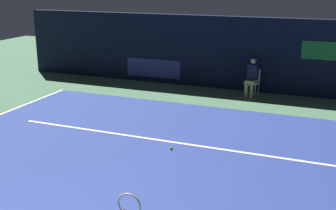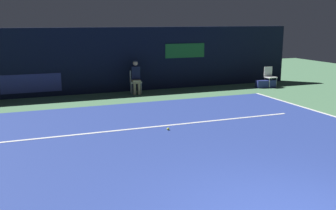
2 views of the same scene
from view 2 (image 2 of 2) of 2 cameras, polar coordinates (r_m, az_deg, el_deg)
ground_plane at (r=9.37m, az=1.80°, el=-5.88°), size 33.39×33.39×0.00m
court_surface at (r=9.37m, az=1.80°, el=-5.84°), size 11.04×10.09×0.01m
line_service at (r=10.94m, az=-1.83°, el=-3.13°), size 8.61×0.10×0.01m
back_wall at (r=16.23m, az=-8.78°, el=6.37°), size 16.79×0.33×2.60m
line_judge_on_chair at (r=15.84m, az=-4.64°, el=4.10°), size 0.49×0.57×1.32m
courtside_chair_near at (r=17.92m, az=14.38°, el=4.10°), size 0.46×0.43×0.88m
tennis_ball at (r=10.61m, az=0.01°, el=-3.45°), size 0.07×0.07×0.07m
equipment_bag at (r=17.79m, az=13.81°, el=2.96°), size 0.88×0.45×0.32m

